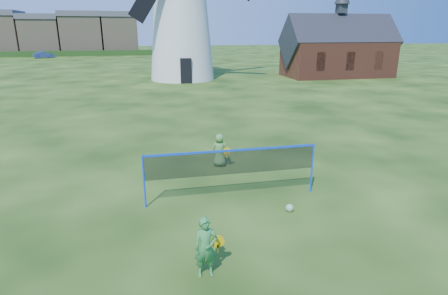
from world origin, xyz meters
TOP-DOWN VIEW (x-y plane):
  - ground at (0.00, 0.00)m, footprint 220.00×220.00m
  - windmill at (1.91, 28.06)m, footprint 13.69×6.27m
  - chapel at (18.16, 27.14)m, footprint 11.34×5.50m
  - badminton_net at (0.35, 0.12)m, footprint 5.05×0.05m
  - player_girl at (-0.97, -3.23)m, footprint 0.66×0.35m
  - player_boy at (0.57, 2.98)m, footprint 0.70×0.52m
  - play_ball at (1.73, -0.97)m, footprint 0.22×0.22m
  - terraced_houses at (-27.08, 72.00)m, footprint 49.71×8.40m
  - hedge at (-22.00, 66.00)m, footprint 62.00×0.80m
  - car_right at (-18.69, 62.01)m, footprint 3.58×2.26m

SIDE VIEW (x-z plane):
  - ground at x=0.00m, z-range 0.00..0.00m
  - play_ball at x=1.73m, z-range 0.00..0.22m
  - hedge at x=-22.00m, z-range 0.00..1.00m
  - car_right at x=-18.69m, z-range 0.00..1.11m
  - player_boy at x=0.57m, z-range 0.00..1.21m
  - player_girl at x=-0.97m, z-range 0.00..1.29m
  - badminton_net at x=0.35m, z-range 0.36..1.91m
  - chapel at x=18.16m, z-range -2.10..7.49m
  - terraced_houses at x=-27.08m, z-range -0.08..8.11m
  - windmill at x=1.91m, z-range -2.88..16.06m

